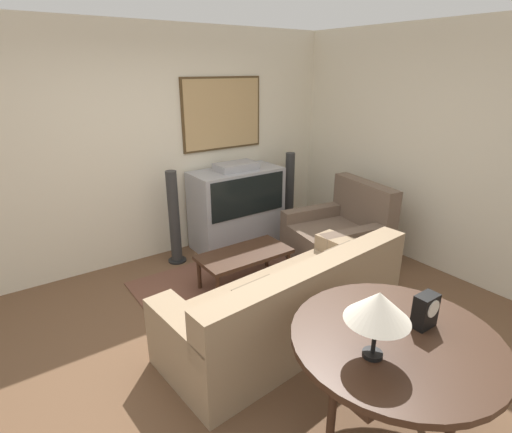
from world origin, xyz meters
name	(u,v)px	position (x,y,z in m)	size (l,w,h in m)	color
ground_plane	(244,344)	(0.00, 0.00, 0.00)	(12.00, 12.00, 0.00)	brown
wall_back	(142,148)	(0.02, 2.13, 1.36)	(12.00, 0.10, 2.70)	beige
wall_right	(442,152)	(2.63, 0.00, 1.35)	(0.06, 12.00, 2.70)	beige
area_rug	(238,288)	(0.45, 0.80, 0.01)	(1.95, 1.61, 0.01)	brown
tv	(237,207)	(1.08, 1.78, 0.52)	(1.17, 0.56, 1.11)	#9E9EA3
couch	(289,307)	(0.37, -0.14, 0.30)	(2.24, 1.05, 0.81)	#9E8466
armchair	(339,238)	(1.80, 0.64, 0.30)	(1.11, 1.12, 0.96)	brown
coffee_table	(244,256)	(0.56, 0.83, 0.34)	(0.98, 0.49, 0.38)	#3D2619
console_table	(395,346)	(0.22, -1.27, 0.70)	(1.22, 1.22, 0.76)	#3D2619
table_lamp	(378,307)	(-0.02, -1.29, 1.07)	(0.35, 0.35, 0.39)	black
mantel_clock	(425,311)	(0.44, -1.29, 0.87)	(0.15, 0.10, 0.21)	black
speaker_tower_left	(174,220)	(0.20, 1.78, 0.54)	(0.22, 0.22, 1.13)	black
speaker_tower_right	(289,194)	(1.96, 1.78, 0.54)	(0.22, 0.22, 1.13)	black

